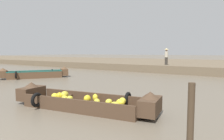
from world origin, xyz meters
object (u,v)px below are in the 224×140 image
at_px(mooring_post, 191,116).
at_px(vendor_person, 166,56).
at_px(cargo_boat_upstream, 35,74).
at_px(banana_boat, 83,101).

bearing_deg(mooring_post, vendor_person, 111.20).
relative_size(cargo_boat_upstream, vendor_person, 2.80).
xyz_separation_m(banana_boat, mooring_post, (3.89, -0.96, 0.42)).
distance_m(cargo_boat_upstream, vendor_person, 12.39).
xyz_separation_m(banana_boat, cargo_boat_upstream, (-9.07, 4.37, 0.03)).
bearing_deg(banana_boat, vendor_person, 98.29).
bearing_deg(mooring_post, cargo_boat_upstream, 157.67).
relative_size(banana_boat, cargo_boat_upstream, 1.19).
bearing_deg(banana_boat, cargo_boat_upstream, 154.31).
xyz_separation_m(cargo_boat_upstream, vendor_person, (6.96, 10.16, 1.39)).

